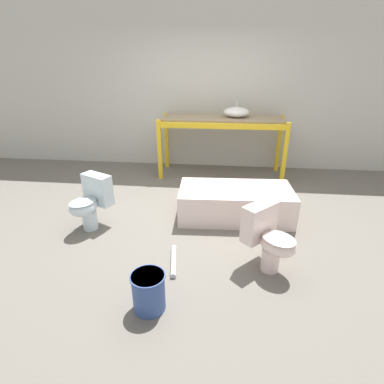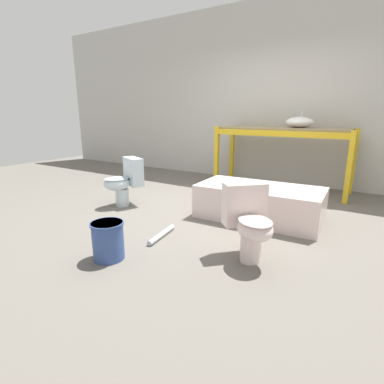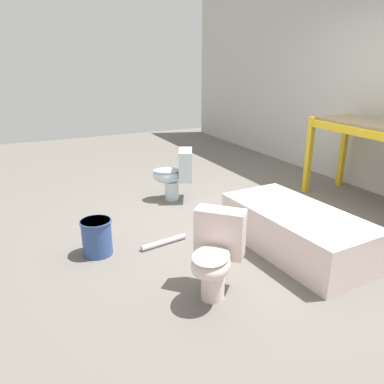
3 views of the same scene
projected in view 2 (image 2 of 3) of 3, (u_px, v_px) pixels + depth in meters
name	position (u px, v px, depth m)	size (l,w,h in m)	color
ground_plane	(215.00, 210.00, 4.06)	(12.00, 12.00, 0.00)	#666059
warehouse_wall_rear	(273.00, 94.00, 5.41)	(10.80, 0.08, 3.20)	beige
shelving_rack	(283.00, 137.00, 4.95)	(2.19, 0.72, 1.04)	gold
sink_basin	(300.00, 122.00, 4.82)	(0.44, 0.41, 0.25)	white
bathtub_main	(259.00, 200.00, 3.67)	(1.51, 0.80, 0.42)	silver
toilet_near	(250.00, 220.00, 2.62)	(0.60, 0.60, 0.67)	silver
toilet_far	(125.00, 180.00, 4.19)	(0.53, 0.61, 0.67)	silver
bucket_white	(108.00, 240.00, 2.67)	(0.30, 0.30, 0.35)	#334C8C
loose_pipe	(162.00, 235.00, 3.17)	(0.13, 0.50, 0.06)	#B7B7BC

